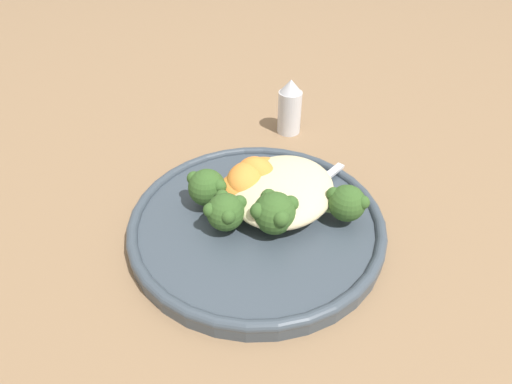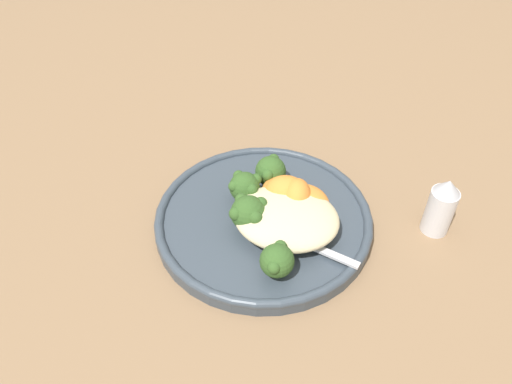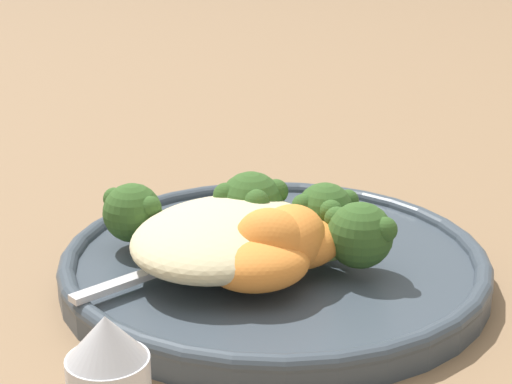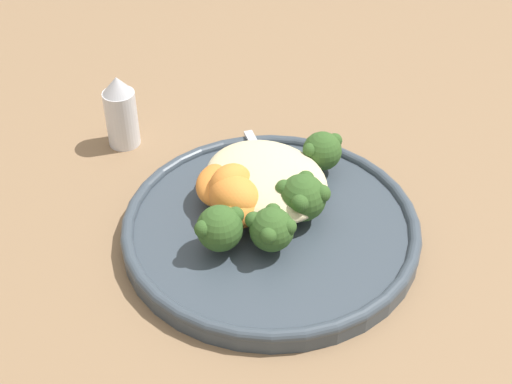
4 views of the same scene
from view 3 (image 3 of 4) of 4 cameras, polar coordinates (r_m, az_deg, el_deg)
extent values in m
plane|color=#846647|center=(0.57, 3.07, -5.44)|extent=(4.00, 4.00, 0.00)
cylinder|color=#38424C|center=(0.56, 1.23, -5.13)|extent=(0.28, 0.28, 0.02)
torus|color=#38424C|center=(0.56, 1.23, -4.38)|extent=(0.28, 0.28, 0.01)
ellipsoid|color=beige|center=(0.53, -2.04, -2.99)|extent=(0.13, 0.11, 0.03)
ellipsoid|color=#8EB25B|center=(0.53, 1.22, -3.96)|extent=(0.07, 0.10, 0.02)
sphere|color=#335623|center=(0.53, 6.94, -2.87)|extent=(0.04, 0.04, 0.04)
sphere|color=#335623|center=(0.53, 5.41, -1.80)|extent=(0.02, 0.02, 0.02)
sphere|color=#335623|center=(0.52, 8.57, -2.49)|extent=(0.02, 0.02, 0.02)
ellipsoid|color=#8EB25B|center=(0.54, 1.54, -3.23)|extent=(0.08, 0.04, 0.02)
sphere|color=#335623|center=(0.56, 4.62, -1.35)|extent=(0.04, 0.04, 0.04)
sphere|color=#335623|center=(0.58, 4.19, -0.17)|extent=(0.02, 0.02, 0.02)
sphere|color=#335623|center=(0.56, 3.12, -0.82)|extent=(0.02, 0.02, 0.02)
sphere|color=#335623|center=(0.55, 5.10, -1.24)|extent=(0.02, 0.02, 0.02)
sphere|color=#335623|center=(0.57, 6.13, -0.58)|extent=(0.02, 0.02, 0.02)
ellipsoid|color=#8EB25B|center=(0.55, -0.73, -3.50)|extent=(0.06, 0.04, 0.01)
sphere|color=#335623|center=(0.57, -0.34, -0.81)|extent=(0.04, 0.04, 0.04)
sphere|color=#335623|center=(0.58, -0.69, 0.47)|extent=(0.02, 0.02, 0.02)
sphere|color=#335623|center=(0.56, -2.04, -0.21)|extent=(0.02, 0.02, 0.02)
sphere|color=#335623|center=(0.55, 0.04, -0.67)|extent=(0.02, 0.02, 0.02)
sphere|color=#335623|center=(0.57, 1.34, 0.04)|extent=(0.02, 0.02, 0.02)
ellipsoid|color=#8EB25B|center=(0.55, -4.15, -3.59)|extent=(0.02, 0.10, 0.01)
sphere|color=#335623|center=(0.57, -8.24, -1.37)|extent=(0.04, 0.04, 0.04)
sphere|color=#335623|center=(0.57, -9.43, -0.43)|extent=(0.01, 0.01, 0.01)
sphere|color=#335623|center=(0.56, -7.07, -1.02)|extent=(0.01, 0.01, 0.01)
ellipsoid|color=orange|center=(0.50, 0.16, -4.84)|extent=(0.08, 0.08, 0.03)
ellipsoid|color=orange|center=(0.53, 2.42, -3.37)|extent=(0.07, 0.08, 0.03)
ellipsoid|color=orange|center=(0.52, 2.30, -3.16)|extent=(0.06, 0.05, 0.04)
ellipsoid|color=orange|center=(0.51, 0.95, -3.47)|extent=(0.04, 0.05, 0.04)
cube|color=silver|center=(0.51, -8.98, -6.03)|extent=(0.07, 0.03, 0.00)
ellipsoid|color=silver|center=(0.54, -4.49, -4.26)|extent=(0.04, 0.03, 0.01)
cone|color=#B2B2B7|center=(0.35, -9.97, -9.52)|extent=(0.03, 0.03, 0.02)
camera|label=1|loc=(0.83, 3.59, 24.39)|focal=28.00mm
camera|label=2|loc=(0.80, -37.41, 32.99)|focal=35.00mm
camera|label=4|loc=(0.87, 38.46, 30.39)|focal=50.00mm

